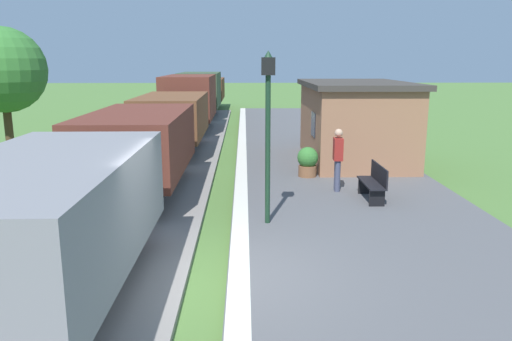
{
  "coord_description": "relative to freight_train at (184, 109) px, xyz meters",
  "views": [
    {
      "loc": [
        0.5,
        -7.77,
        3.74
      ],
      "look_at": [
        0.77,
        3.69,
        1.23
      ],
      "focal_mm": 35.25,
      "sensor_mm": 36.0,
      "label": 1
    }
  ],
  "objects": [
    {
      "name": "bench_down_platform",
      "position": [
        6.21,
        -1.8,
        -0.78
      ],
      "size": [
        0.42,
        1.5,
        0.91
      ],
      "color": "black",
      "rests_on": "platform_slab"
    },
    {
      "name": "rail_near",
      "position": [
        0.72,
        -16.36,
        -1.32
      ],
      "size": [
        0.07,
        60.0,
        0.14
      ],
      "primitive_type": "cube",
      "color": "slate",
      "rests_on": "track_ballast"
    },
    {
      "name": "track_ballast",
      "position": [
        -0.0,
        -16.36,
        -1.45
      ],
      "size": [
        3.8,
        60.0,
        0.12
      ],
      "primitive_type": "cube",
      "color": "gray",
      "rests_on": "ground"
    },
    {
      "name": "potted_planter",
      "position": [
        4.84,
        -9.07,
        -0.78
      ],
      "size": [
        0.64,
        0.64,
        0.92
      ],
      "color": "brown",
      "rests_on": "platform_slab"
    },
    {
      "name": "lamp_post_near",
      "position": [
        3.4,
        -13.57,
        1.3
      ],
      "size": [
        0.28,
        0.28,
        3.7
      ],
      "color": "#193823",
      "rests_on": "platform_slab"
    },
    {
      "name": "station_hut",
      "position": [
        6.8,
        -6.5,
        0.15
      ],
      "size": [
        3.5,
        5.8,
        2.78
      ],
      "color": "#9E6B4C",
      "rests_on": "platform_slab"
    },
    {
      "name": "tree_trackside_far",
      "position": [
        -5.4,
        -6.35,
        1.91
      ],
      "size": [
        2.94,
        2.94,
        4.9
      ],
      "color": "#4C3823",
      "rests_on": "ground"
    },
    {
      "name": "rail_far",
      "position": [
        -0.72,
        -16.36,
        -1.32
      ],
      "size": [
        0.07,
        60.0,
        0.14
      ],
      "primitive_type": "cube",
      "color": "slate",
      "rests_on": "track_ballast"
    },
    {
      "name": "ground_plane",
      "position": [
        2.4,
        -16.36,
        -1.51
      ],
      "size": [
        160.0,
        160.0,
        0.0
      ],
      "primitive_type": "plane",
      "color": "#517A38"
    },
    {
      "name": "person_waiting",
      "position": [
        5.43,
        -10.84,
        -0.32
      ],
      "size": [
        0.26,
        0.39,
        1.71
      ],
      "rotation": [
        0.0,
        0.0,
        3.09
      ],
      "color": "#474C66",
      "rests_on": "platform_slab"
    },
    {
      "name": "platform_slab",
      "position": [
        5.6,
        -16.36,
        -1.38
      ],
      "size": [
        6.0,
        60.0,
        0.25
      ],
      "primitive_type": "cube",
      "color": "#565659",
      "rests_on": "ground"
    },
    {
      "name": "bench_near_hut",
      "position": [
        6.21,
        -11.76,
        -0.78
      ],
      "size": [
        0.42,
        1.5,
        0.91
      ],
      "color": "black",
      "rests_on": "platform_slab"
    },
    {
      "name": "platform_edge_stripe",
      "position": [
        2.8,
        -16.36,
        -1.25
      ],
      "size": [
        0.36,
        60.0,
        0.01
      ],
      "primitive_type": "cube",
      "color": "silver",
      "rests_on": "platform_slab"
    },
    {
      "name": "freight_train",
      "position": [
        0.0,
        0.0,
        0.0
      ],
      "size": [
        2.5,
        39.2,
        2.72
      ],
      "color": "gray",
      "rests_on": "rail_near"
    }
  ]
}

